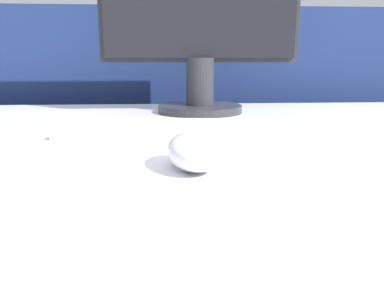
% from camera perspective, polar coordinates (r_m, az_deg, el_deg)
% --- Properties ---
extents(partition_panel, '(5.00, 0.03, 1.10)m').
position_cam_1_polar(partition_panel, '(1.41, -0.52, -2.30)').
color(partition_panel, navy).
rests_on(partition_panel, ground_plane).
extents(computer_mouse_near, '(0.09, 0.12, 0.05)m').
position_cam_1_polar(computer_mouse_near, '(0.49, 0.25, -1.14)').
color(computer_mouse_near, white).
rests_on(computer_mouse_near, desk).
extents(keyboard, '(0.44, 0.17, 0.02)m').
position_cam_1_polar(keyboard, '(0.72, -3.26, 2.31)').
color(keyboard, silver).
rests_on(keyboard, desk).
extents(monitor, '(0.53, 0.23, 0.48)m').
position_cam_1_polar(monitor, '(1.03, 1.29, 18.64)').
color(monitor, '#28282D').
rests_on(monitor, desk).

